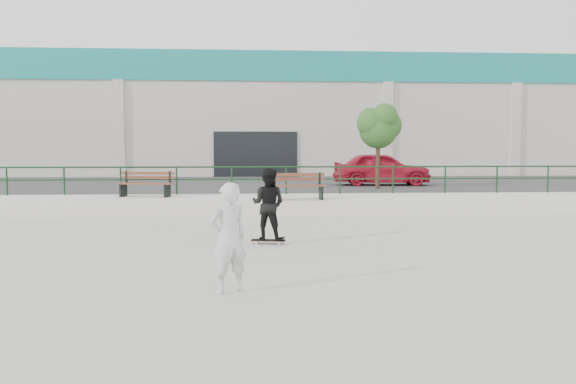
{
  "coord_description": "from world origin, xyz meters",
  "views": [
    {
      "loc": [
        -0.31,
        -9.81,
        2.16
      ],
      "look_at": [
        0.48,
        2.0,
        1.25
      ],
      "focal_mm": 35.0,
      "sensor_mm": 36.0,
      "label": 1
    }
  ],
  "objects": [
    {
      "name": "parking_strip",
      "position": [
        0.0,
        18.0,
        0.25
      ],
      "size": [
        60.0,
        14.0,
        0.5
      ],
      "primitive_type": "cube",
      "color": "#363636",
      "rests_on": "ground"
    },
    {
      "name": "red_car",
      "position": [
        5.7,
        15.6,
        1.26
      ],
      "size": [
        4.56,
        2.12,
        1.51
      ],
      "primitive_type": "imported",
      "rotation": [
        0.0,
        0.0,
        1.49
      ],
      "color": "#B4162C",
      "rests_on": "parking_strip"
    },
    {
      "name": "commercial_building",
      "position": [
        -0.0,
        31.99,
        4.58
      ],
      "size": [
        44.2,
        16.33,
        8.0
      ],
      "color": "beige",
      "rests_on": "ground"
    },
    {
      "name": "ledge",
      "position": [
        0.0,
        9.5,
        0.25
      ],
      "size": [
        30.0,
        3.0,
        0.5
      ],
      "primitive_type": "cube",
      "color": "silver",
      "rests_on": "ground"
    },
    {
      "name": "bench_right",
      "position": [
        1.2,
        8.47,
        0.94
      ],
      "size": [
        1.94,
        0.65,
        0.89
      ],
      "rotation": [
        0.0,
        0.0,
        0.05
      ],
      "color": "brown",
      "rests_on": "ledge"
    },
    {
      "name": "skateboard",
      "position": [
        0.09,
        2.85,
        0.07
      ],
      "size": [
        0.8,
        0.33,
        0.09
      ],
      "rotation": [
        0.0,
        0.0,
        -0.18
      ],
      "color": "black",
      "rests_on": "ground"
    },
    {
      "name": "standing_skater",
      "position": [
        0.09,
        2.85,
        0.91
      ],
      "size": [
        0.97,
        0.87,
        1.63
      ],
      "primitive_type": "imported",
      "rotation": [
        0.0,
        0.0,
        2.75
      ],
      "color": "black",
      "rests_on": "skateboard"
    },
    {
      "name": "railing",
      "position": [
        -0.0,
        10.8,
        1.24
      ],
      "size": [
        28.0,
        0.06,
        1.03
      ],
      "color": "#14381B",
      "rests_on": "ledge"
    },
    {
      "name": "seated_skater",
      "position": [
        -0.64,
        -1.47,
        0.83
      ],
      "size": [
        0.72,
        0.63,
        1.66
      ],
      "primitive_type": "imported",
      "rotation": [
        0.0,
        0.0,
        3.63
      ],
      "color": "silver",
      "rests_on": "ground"
    },
    {
      "name": "ground",
      "position": [
        0.0,
        0.0,
        0.0
      ],
      "size": [
        120.0,
        120.0,
        0.0
      ],
      "primitive_type": "plane",
      "color": "#B4B1A5",
      "rests_on": "ground"
    },
    {
      "name": "tree",
      "position": [
        5.01,
        13.27,
        3.14
      ],
      "size": [
        1.98,
        1.76,
        3.52
      ],
      "color": "#4E3127",
      "rests_on": "parking_strip"
    },
    {
      "name": "bench_left",
      "position": [
        -3.95,
        9.94,
        0.94
      ],
      "size": [
        2.0,
        0.94,
        0.89
      ],
      "rotation": [
        0.0,
        0.0,
        -0.21
      ],
      "color": "brown",
      "rests_on": "ledge"
    }
  ]
}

